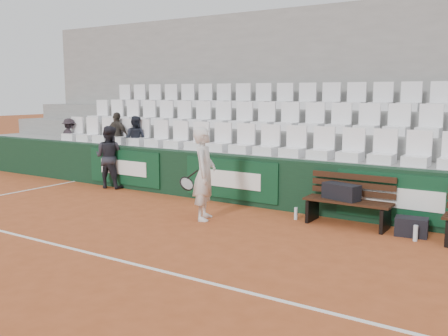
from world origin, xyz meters
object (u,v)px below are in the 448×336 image
at_px(ball_kid, 109,157).
at_px(water_bottle_near, 296,214).
at_px(spectator_a, 69,121).
at_px(bench_left, 347,213).
at_px(tennis_player, 204,174).
at_px(sports_bag_left, 341,192).
at_px(spectator_b, 117,119).
at_px(water_bottle_far, 415,233).
at_px(sports_bag_ground, 411,227).
at_px(spectator_c, 135,121).

bearing_deg(ball_kid, water_bottle_near, 161.81).
bearing_deg(spectator_a, bench_left, 179.63).
bearing_deg(tennis_player, sports_bag_left, 24.06).
relative_size(bench_left, water_bottle_near, 6.68).
bearing_deg(bench_left, sports_bag_left, 176.87).
distance_m(sports_bag_left, spectator_a, 8.30).
height_order(tennis_player, spectator_b, spectator_b).
xyz_separation_m(bench_left, water_bottle_far, (1.20, -0.31, -0.10)).
relative_size(sports_bag_left, water_bottle_far, 2.56).
xyz_separation_m(bench_left, spectator_b, (-6.47, 1.02, 1.40)).
bearing_deg(sports_bag_ground, spectator_c, 171.21).
bearing_deg(water_bottle_near, spectator_c, 167.16).
bearing_deg(spectator_b, sports_bag_ground, 169.82).
height_order(sports_bag_ground, spectator_c, spectator_c).
height_order(bench_left, spectator_c, spectator_c).
height_order(tennis_player, spectator_a, spectator_a).
xyz_separation_m(water_bottle_near, ball_kid, (-5.09, 0.37, 0.64)).
relative_size(water_bottle_far, spectator_a, 0.24).
bearing_deg(ball_kid, water_bottle_far, 161.39).
bearing_deg(water_bottle_near, sports_bag_left, 7.76).
bearing_deg(water_bottle_far, sports_bag_ground, 114.57).
height_order(water_bottle_far, spectator_c, spectator_c).
relative_size(sports_bag_left, sports_bag_ground, 1.29).
bearing_deg(ball_kid, tennis_player, 147.18).
bearing_deg(tennis_player, sports_bag_ground, 15.21).
relative_size(ball_kid, spectator_c, 1.29).
bearing_deg(spectator_a, tennis_player, 168.10).
distance_m(tennis_player, spectator_b, 4.66).
relative_size(tennis_player, spectator_c, 1.44).
bearing_deg(water_bottle_far, tennis_player, -169.24).
bearing_deg(spectator_b, ball_kid, 119.20).
height_order(sports_bag_ground, water_bottle_far, sports_bag_ground).
bearing_deg(bench_left, sports_bag_ground, -2.72).
relative_size(tennis_player, spectator_a, 1.63).
height_order(water_bottle_near, water_bottle_far, water_bottle_far).
bearing_deg(spectator_a, water_bottle_far, 178.68).
bearing_deg(water_bottle_near, spectator_b, 168.56).
bearing_deg(water_bottle_near, bench_left, 6.31).
relative_size(water_bottle_far, ball_kid, 0.17).
bearing_deg(water_bottle_near, ball_kid, 175.86).
height_order(sports_bag_left, tennis_player, tennis_player).
height_order(bench_left, ball_kid, ball_kid).
distance_m(water_bottle_far, ball_kid, 7.26).
height_order(sports_bag_left, spectator_c, spectator_c).
distance_m(sports_bag_ground, spectator_a, 9.55).
bearing_deg(spectator_c, bench_left, 157.53).
relative_size(bench_left, tennis_player, 0.89).
bearing_deg(bench_left, tennis_player, -157.23).
relative_size(tennis_player, spectator_b, 1.35).
bearing_deg(water_bottle_far, spectator_c, 169.32).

